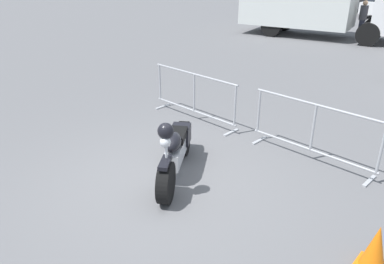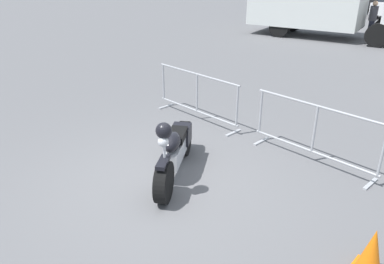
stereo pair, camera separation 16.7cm
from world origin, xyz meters
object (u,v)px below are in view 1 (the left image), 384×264
motorcycle (175,150)px  parked_car_black (342,1)px  box_truck (318,0)px  pedestrian (363,18)px  crowd_barrier_far (313,131)px  traffic_cone (376,248)px  crowd_barrier_near (194,96)px

motorcycle → parked_car_black: bearing=162.4°
box_truck → parked_car_black: 10.32m
box_truck → pedestrian: bearing=16.1°
motorcycle → crowd_barrier_far: size_ratio=0.79×
pedestrian → traffic_cone: bearing=-171.3°
crowd_barrier_far → crowd_barrier_near: bearing=180.0°
pedestrian → box_truck: bearing=105.2°
motorcycle → crowd_barrier_far: (1.40, 2.00, 0.09)m
parked_car_black → traffic_cone: size_ratio=7.40×
motorcycle → crowd_barrier_near: motorcycle is taller
parked_car_black → pedestrian: bearing=-151.4°
parked_car_black → pedestrian: (4.59, -8.96, 0.18)m
motorcycle → traffic_cone: size_ratio=3.19×
crowd_barrier_near → traffic_cone: size_ratio=4.06×
crowd_barrier_near → parked_car_black: size_ratio=0.55×
crowd_barrier_far → pedestrian: bearing=106.7°
pedestrian → traffic_cone: 15.23m
crowd_barrier_near → traffic_cone: 4.96m
motorcycle → traffic_cone: (3.16, 0.06, -0.18)m
motorcycle → crowd_barrier_near: size_ratio=0.79×
crowd_barrier_far → box_truck: box_truck is taller
crowd_barrier_far → traffic_cone: crowd_barrier_far is taller
motorcycle → crowd_barrier_far: 2.44m
crowd_barrier_far → pedestrian: size_ratio=1.42×
motorcycle → crowd_barrier_near: (-1.40, 2.00, 0.09)m
crowd_barrier_near → box_truck: (-2.68, 11.33, 1.08)m
crowd_barrier_near → traffic_cone: (4.56, -1.94, -0.27)m
motorcycle → pedestrian: 14.46m
crowd_barrier_far → parked_car_black: (-8.27, 21.23, 0.19)m
crowd_barrier_near → box_truck: bearing=103.3°
crowd_barrier_far → box_truck: bearing=115.8°
traffic_cone → crowd_barrier_near: bearing=157.0°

